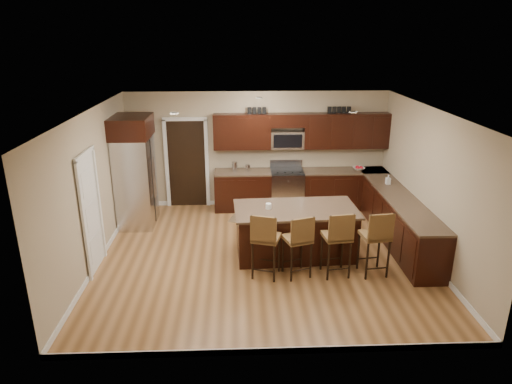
{
  "coord_description": "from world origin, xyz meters",
  "views": [
    {
      "loc": [
        -0.46,
        -7.61,
        3.96
      ],
      "look_at": [
        -0.13,
        0.4,
        1.13
      ],
      "focal_mm": 32.0,
      "sensor_mm": 36.0,
      "label": 1
    }
  ],
  "objects_px": {
    "stool_mid": "(299,239)",
    "refrigerator": "(135,171)",
    "range": "(287,189)",
    "stool_extra": "(377,236)",
    "stool_left": "(265,238)",
    "island": "(295,233)",
    "stool_right": "(338,237)"
  },
  "relations": [
    {
      "from": "stool_mid",
      "to": "stool_extra",
      "type": "xyz_separation_m",
      "value": [
        1.3,
        -0.01,
        0.04
      ]
    },
    {
      "from": "stool_mid",
      "to": "stool_extra",
      "type": "relative_size",
      "value": 0.95
    },
    {
      "from": "island",
      "to": "stool_left",
      "type": "distance_m",
      "value": 1.09
    },
    {
      "from": "stool_extra",
      "to": "stool_left",
      "type": "bearing_deg",
      "value": 172.23
    },
    {
      "from": "range",
      "to": "refrigerator",
      "type": "relative_size",
      "value": 0.47
    },
    {
      "from": "stool_left",
      "to": "stool_mid",
      "type": "xyz_separation_m",
      "value": [
        0.57,
        0.0,
        -0.03
      ]
    },
    {
      "from": "stool_extra",
      "to": "range",
      "type": "bearing_deg",
      "value": 102.25
    },
    {
      "from": "island",
      "to": "stool_extra",
      "type": "relative_size",
      "value": 1.94
    },
    {
      "from": "stool_left",
      "to": "stool_right",
      "type": "xyz_separation_m",
      "value": [
        1.22,
        -0.0,
        0.01
      ]
    },
    {
      "from": "stool_mid",
      "to": "stool_extra",
      "type": "distance_m",
      "value": 1.3
    },
    {
      "from": "stool_right",
      "to": "refrigerator",
      "type": "bearing_deg",
      "value": 139.96
    },
    {
      "from": "stool_left",
      "to": "stool_right",
      "type": "distance_m",
      "value": 1.22
    },
    {
      "from": "stool_left",
      "to": "refrigerator",
      "type": "relative_size",
      "value": 0.5
    },
    {
      "from": "stool_right",
      "to": "stool_extra",
      "type": "xyz_separation_m",
      "value": [
        0.65,
        0.0,
        0.0
      ]
    },
    {
      "from": "stool_mid",
      "to": "refrigerator",
      "type": "height_order",
      "value": "refrigerator"
    },
    {
      "from": "island",
      "to": "stool_extra",
      "type": "xyz_separation_m",
      "value": [
        1.26,
        -0.85,
        0.3
      ]
    },
    {
      "from": "range",
      "to": "stool_right",
      "type": "relative_size",
      "value": 0.94
    },
    {
      "from": "stool_left",
      "to": "refrigerator",
      "type": "bearing_deg",
      "value": 154.77
    },
    {
      "from": "island",
      "to": "stool_left",
      "type": "bearing_deg",
      "value": -128.32
    },
    {
      "from": "refrigerator",
      "to": "stool_extra",
      "type": "height_order",
      "value": "refrigerator"
    },
    {
      "from": "refrigerator",
      "to": "stool_extra",
      "type": "xyz_separation_m",
      "value": [
        4.47,
        -2.42,
        -0.47
      ]
    },
    {
      "from": "stool_mid",
      "to": "refrigerator",
      "type": "relative_size",
      "value": 0.48
    },
    {
      "from": "refrigerator",
      "to": "stool_mid",
      "type": "bearing_deg",
      "value": -37.32
    },
    {
      "from": "stool_left",
      "to": "range",
      "type": "bearing_deg",
      "value": 95.37
    },
    {
      "from": "range",
      "to": "stool_extra",
      "type": "distance_m",
      "value": 3.43
    },
    {
      "from": "refrigerator",
      "to": "stool_extra",
      "type": "distance_m",
      "value": 5.1
    },
    {
      "from": "stool_mid",
      "to": "refrigerator",
      "type": "xyz_separation_m",
      "value": [
        -3.16,
        2.41,
        0.5
      ]
    },
    {
      "from": "refrigerator",
      "to": "island",
      "type": "bearing_deg",
      "value": -26.06
    },
    {
      "from": "range",
      "to": "refrigerator",
      "type": "height_order",
      "value": "refrigerator"
    },
    {
      "from": "island",
      "to": "stool_mid",
      "type": "bearing_deg",
      "value": -95.52
    },
    {
      "from": "range",
      "to": "island",
      "type": "bearing_deg",
      "value": -92.21
    },
    {
      "from": "range",
      "to": "stool_left",
      "type": "relative_size",
      "value": 0.95
    }
  ]
}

